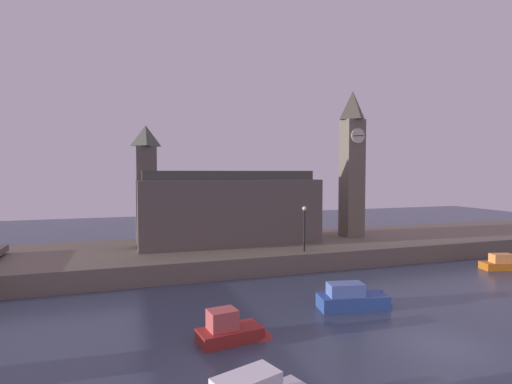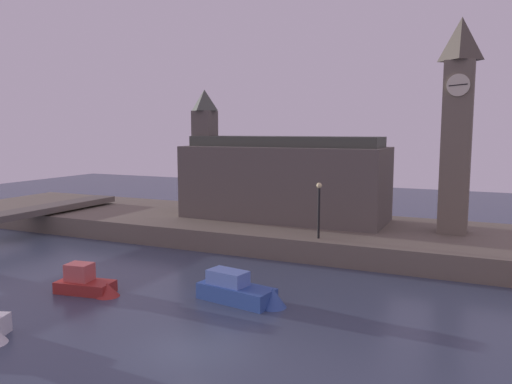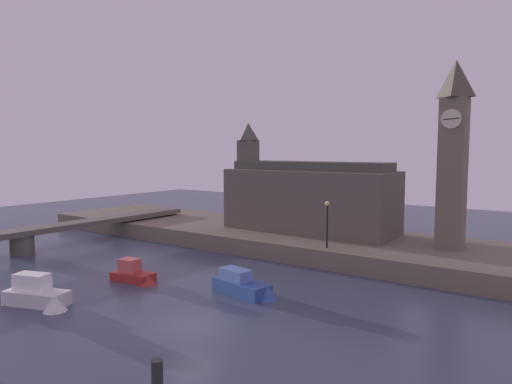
# 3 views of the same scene
# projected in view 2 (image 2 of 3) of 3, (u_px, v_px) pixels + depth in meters

# --- Properties ---
(ground_plane) EXTENTS (120.00, 120.00, 0.00)m
(ground_plane) POSITION_uv_depth(u_px,v_px,m) (194.00, 351.00, 19.82)
(ground_plane) COLOR #384256
(far_embankment) EXTENTS (70.00, 12.00, 1.50)m
(far_embankment) POSITION_uv_depth(u_px,v_px,m) (335.00, 235.00, 37.76)
(far_embankment) COLOR #6B6051
(far_embankment) RESTS_ON ground
(clock_tower) EXTENTS (2.09, 2.14, 14.45)m
(clock_tower) POSITION_uv_depth(u_px,v_px,m) (457.00, 124.00, 34.11)
(clock_tower) COLOR #6B6051
(clock_tower) RESTS_ON far_embankment
(parliament_hall) EXTENTS (16.11, 5.94, 10.39)m
(parliament_hall) POSITION_uv_depth(u_px,v_px,m) (280.00, 178.00, 40.34)
(parliament_hall) COLOR #5B544C
(parliament_hall) RESTS_ON far_embankment
(streetlamp) EXTENTS (0.36, 0.36, 3.67)m
(streetlamp) POSITION_uv_depth(u_px,v_px,m) (319.00, 203.00, 32.94)
(streetlamp) COLOR black
(streetlamp) RESTS_ON far_embankment
(boat_tour_blue) EXTENTS (4.90, 2.25, 1.59)m
(boat_tour_blue) POSITION_uv_depth(u_px,v_px,m) (243.00, 292.00, 25.30)
(boat_tour_blue) COLOR #2D4C93
(boat_tour_blue) RESTS_ON ground
(boat_dinghy_red) EXTENTS (3.82, 1.88, 1.57)m
(boat_dinghy_red) POSITION_uv_depth(u_px,v_px,m) (89.00, 284.00, 26.72)
(boat_dinghy_red) COLOR maroon
(boat_dinghy_red) RESTS_ON ground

